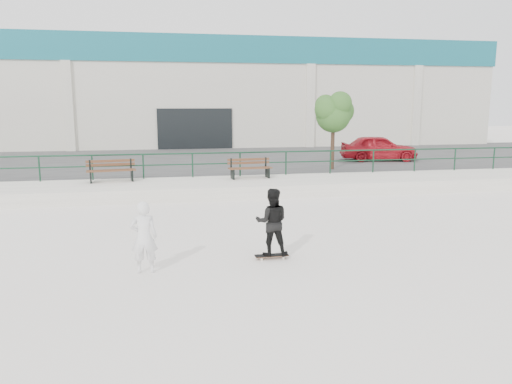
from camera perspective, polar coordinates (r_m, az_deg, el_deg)
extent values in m
plane|color=silver|center=(10.77, 1.86, -9.16)|extent=(120.00, 120.00, 0.00)
cube|color=white|center=(19.82, -4.10, 0.51)|extent=(30.00, 3.00, 0.50)
cube|color=#393939|center=(28.20, -6.10, 3.35)|extent=(60.00, 14.00, 0.50)
cylinder|color=#163E28|center=(20.94, -4.55, 4.47)|extent=(28.00, 0.06, 0.06)
cylinder|color=#163E28|center=(20.99, -4.54, 3.25)|extent=(28.00, 0.05, 0.05)
cylinder|color=#163E28|center=(21.41, -23.52, 2.44)|extent=(0.06, 0.06, 1.00)
cylinder|color=#163E28|center=(21.06, -18.20, 2.66)|extent=(0.06, 0.06, 1.00)
cylinder|color=#163E28|center=(20.89, -12.75, 2.86)|extent=(0.06, 0.06, 1.00)
cylinder|color=#163E28|center=(20.91, -7.26, 3.04)|extent=(0.06, 0.06, 1.00)
cylinder|color=#163E28|center=(21.12, -1.83, 3.18)|extent=(0.06, 0.06, 1.00)
cylinder|color=#163E28|center=(21.52, 3.44, 3.30)|extent=(0.06, 0.06, 1.00)
cylinder|color=#163E28|center=(22.09, 8.49, 3.38)|extent=(0.06, 0.06, 1.00)
cylinder|color=#163E28|center=(22.82, 13.25, 3.44)|extent=(0.06, 0.06, 1.00)
cylinder|color=#163E28|center=(23.70, 17.69, 3.47)|extent=(0.06, 0.06, 1.00)
cylinder|color=#163E28|center=(24.71, 21.78, 3.48)|extent=(0.06, 0.06, 1.00)
cylinder|color=#163E28|center=(25.83, 25.54, 3.47)|extent=(0.06, 0.06, 1.00)
cube|color=silver|center=(41.98, -7.79, 10.66)|extent=(44.00, 16.00, 8.00)
cube|color=#186878|center=(42.12, -7.89, 14.88)|extent=(44.20, 16.20, 1.80)
cube|color=black|center=(34.00, -6.97, 6.77)|extent=(5.00, 0.15, 3.20)
cube|color=silver|center=(34.31, -20.63, 8.74)|extent=(0.60, 0.25, 6.20)
cube|color=silver|center=(35.33, 6.22, 9.35)|extent=(0.60, 0.25, 6.20)
cube|color=silver|center=(38.42, 17.86, 8.98)|extent=(0.60, 0.25, 6.20)
cube|color=#4F2D1B|center=(20.20, -16.18, 2.32)|extent=(1.87, 0.40, 0.04)
cube|color=#4F2D1B|center=(20.38, -16.21, 2.38)|extent=(1.87, 0.40, 0.04)
cube|color=#4F2D1B|center=(20.57, -16.24, 2.45)|extent=(1.87, 0.40, 0.04)
cube|color=#4F2D1B|center=(20.63, -16.28, 3.02)|extent=(1.86, 0.32, 0.10)
cube|color=#4F2D1B|center=(20.61, -16.30, 3.42)|extent=(1.86, 0.32, 0.10)
cube|color=black|center=(20.39, -18.37, 1.62)|extent=(0.14, 0.52, 0.44)
cube|color=black|center=(20.60, -18.45, 2.90)|extent=(0.07, 0.06, 0.44)
cube|color=black|center=(20.47, -14.00, 1.87)|extent=(0.14, 0.52, 0.44)
cube|color=black|center=(20.68, -14.12, 3.14)|extent=(0.07, 0.06, 0.44)
cube|color=#4F2D1B|center=(20.29, -0.54, 2.69)|extent=(1.79, 0.29, 0.04)
cube|color=#4F2D1B|center=(20.46, -0.67, 2.76)|extent=(1.79, 0.29, 0.04)
cube|color=#4F2D1B|center=(20.63, -0.80, 2.82)|extent=(1.79, 0.29, 0.04)
cube|color=#4F2D1B|center=(20.69, -0.86, 3.36)|extent=(1.78, 0.21, 0.10)
cube|color=#4F2D1B|center=(20.67, -0.86, 3.74)|extent=(1.78, 0.21, 0.10)
cube|color=black|center=(20.31, -2.69, 2.07)|extent=(0.11, 0.50, 0.42)
cube|color=black|center=(20.51, -2.87, 3.29)|extent=(0.06, 0.05, 0.42)
cube|color=black|center=(20.70, 1.32, 2.23)|extent=(0.11, 0.50, 0.42)
cube|color=black|center=(20.89, 1.11, 3.43)|extent=(0.06, 0.05, 0.42)
cylinder|color=#462E23|center=(23.60, 8.74, 5.21)|extent=(0.18, 0.18, 2.15)
sphere|color=#2F5E22|center=(23.52, 8.83, 8.68)|extent=(1.61, 1.61, 1.61)
sphere|color=#2F5E22|center=(23.92, 9.65, 9.11)|extent=(1.25, 1.25, 1.25)
sphere|color=#2F5E22|center=(23.23, 8.16, 9.35)|extent=(1.16, 1.16, 1.16)
sphere|color=#2F5E22|center=(23.24, 9.59, 9.97)|extent=(1.07, 1.07, 1.07)
sphere|color=#2F5E22|center=(23.77, 7.95, 9.80)|extent=(0.98, 0.98, 0.98)
imported|color=#AF1521|center=(27.67, 13.84, 4.93)|extent=(4.24, 2.28, 1.37)
cube|color=black|center=(11.64, 1.80, -7.22)|extent=(0.79, 0.22, 0.02)
cube|color=brown|center=(11.65, 1.80, -7.29)|extent=(0.79, 0.22, 0.01)
cube|color=#9F9FA4|center=(11.60, 0.54, -7.50)|extent=(0.06, 0.16, 0.03)
cube|color=#9F9FA4|center=(11.72, 3.04, -7.32)|extent=(0.06, 0.16, 0.03)
cylinder|color=beige|center=(11.51, 0.65, -7.72)|extent=(0.06, 0.03, 0.06)
cylinder|color=beige|center=(11.69, 0.44, -7.44)|extent=(0.06, 0.03, 0.06)
cylinder|color=beige|center=(11.64, 3.17, -7.54)|extent=(0.06, 0.03, 0.06)
cylinder|color=beige|center=(11.81, 2.92, -7.27)|extent=(0.06, 0.03, 0.06)
imported|color=black|center=(11.43, 1.82, -3.44)|extent=(0.85, 0.72, 1.56)
imported|color=white|center=(10.79, -12.69, -5.06)|extent=(0.57, 0.38, 1.55)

